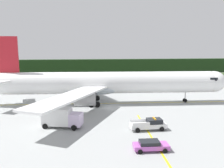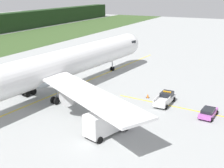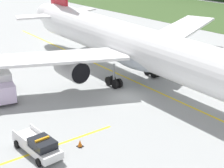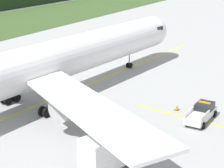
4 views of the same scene
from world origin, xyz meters
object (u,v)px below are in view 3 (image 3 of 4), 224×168
(airliner, at_px, (149,50))
(apron_cone, at_px, (80,143))
(ops_pickup_truck, at_px, (38,145))
(catering_truck, at_px, (1,84))

(airliner, bearing_deg, apron_cone, -69.13)
(ops_pickup_truck, relative_size, catering_truck, 0.84)
(airliner, xyz_separation_m, apron_cone, (5.91, -15.50, -4.60))
(ops_pickup_truck, bearing_deg, airliner, 103.13)
(airliner, distance_m, ops_pickup_truck, 19.96)
(ops_pickup_truck, distance_m, catering_truck, 14.50)
(ops_pickup_truck, xyz_separation_m, apron_cone, (1.47, 3.54, -0.57))
(airliner, relative_size, catering_truck, 8.54)
(apron_cone, bearing_deg, ops_pickup_truck, -112.53)
(airliner, distance_m, catering_truck, 18.55)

